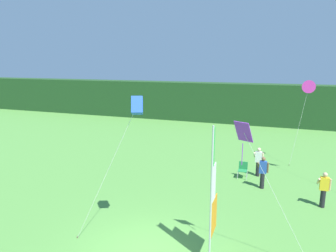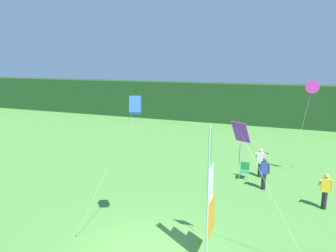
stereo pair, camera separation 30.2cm
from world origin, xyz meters
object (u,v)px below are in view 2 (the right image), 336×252
Objects in this scene: kite_blue_box_1 at (135,106)px; kite_purple_diamond_2 at (244,140)px; person_near_banner at (260,162)px; person_mid_field at (264,172)px; kite_magenta_delta_3 at (312,87)px; banner_flag at (210,198)px; person_far_left at (325,190)px; folding_chair at (245,169)px.

kite_purple_diamond_2 is (3.70, -0.04, -0.84)m from kite_blue_box_1.
kite_blue_box_1 is (-3.73, -7.84, 4.00)m from person_near_banner.
person_mid_field is 8.37m from kite_blue_box_1.
kite_magenta_delta_3 is at bearing 60.62° from kite_blue_box_1.
kite_magenta_delta_3 is (2.19, 4.95, 3.97)m from person_mid_field.
person_near_banner is at bearing -127.82° from kite_magenta_delta_3.
banner_flag is 2.72× the size of person_mid_field.
person_mid_field is at bearing 86.75° from kite_purple_diamond_2.
person_mid_field is 0.32× the size of kite_magenta_delta_3.
kite_blue_box_1 is 12.72m from kite_magenta_delta_3.
person_mid_field is at bearing -113.87° from kite_magenta_delta_3.
kite_purple_diamond_2 is at bearing -93.25° from person_mid_field.
kite_purple_diamond_2 is at bearing -102.87° from kite_magenta_delta_3.
kite_blue_box_1 reaches higher than kite_purple_diamond_2.
kite_blue_box_1 is at bearing 179.45° from kite_purple_diamond_2.
banner_flag is 2.11m from kite_purple_diamond_2.
banner_flag is 8.43m from person_near_banner.
kite_blue_box_1 is (-6.70, -4.87, 4.02)m from person_far_left.
person_mid_field is at bearing 56.55° from kite_blue_box_1.
folding_chair is (-3.75, 2.45, -0.36)m from person_far_left.
person_near_banner is at bearing 135.02° from person_far_left.
banner_flag is at bearing -126.35° from person_far_left.
kite_magenta_delta_3 is (2.51, 3.24, 3.97)m from person_near_banner.
person_mid_field is (0.32, -1.71, 0.01)m from person_near_banner.
person_far_left is 7.40m from kite_magenta_delta_3.
folding_chair is 8.20m from kite_purple_diamond_2.
kite_magenta_delta_3 reaches higher than person_near_banner.
kite_magenta_delta_3 is (3.29, 3.76, 4.35)m from folding_chair.
banner_flag is at bearing -100.82° from person_mid_field.
kite_magenta_delta_3 is (3.45, 11.52, 2.67)m from banner_flag.
person_far_left is 6.57m from kite_purple_diamond_2.
person_near_banner is 0.36× the size of kite_purple_diamond_2.
folding_chair is 0.17× the size of kite_magenta_delta_3.
kite_purple_diamond_2 is (-0.35, -6.17, 3.15)m from person_mid_field.
kite_purple_diamond_2 is 11.43m from kite_magenta_delta_3.
person_far_left is (2.65, -1.26, -0.02)m from person_mid_field.
banner_flag reaches higher than person_near_banner.
person_near_banner is 9.56m from kite_blue_box_1.
person_near_banner is 1.87× the size of folding_chair.
person_mid_field is at bearing 154.57° from person_far_left.
kite_blue_box_1 is at bearing -115.41° from person_near_banner.
kite_magenta_delta_3 reaches higher than person_far_left.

